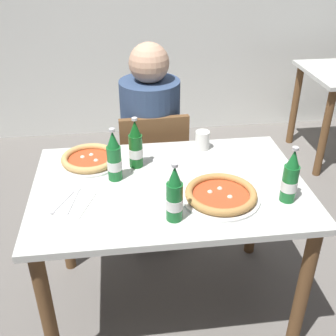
{
  "coord_description": "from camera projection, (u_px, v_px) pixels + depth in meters",
  "views": [
    {
      "loc": [
        -0.2,
        -1.53,
        1.74
      ],
      "look_at": [
        0.0,
        0.05,
        0.8
      ],
      "focal_mm": 44.33,
      "sensor_mm": 36.0,
      "label": 1
    }
  ],
  "objects": [
    {
      "name": "ground_plane",
      "position": [
        169.0,
        302.0,
        2.21
      ],
      "size": [
        8.0,
        8.0,
        0.0
      ],
      "primitive_type": "plane",
      "color": "slate"
    },
    {
      "name": "dining_table_main",
      "position": [
        169.0,
        204.0,
        1.89
      ],
      "size": [
        1.2,
        0.8,
        0.75
      ],
      "color": "silver",
      "rests_on": "ground_plane"
    },
    {
      "name": "chair_behind_table",
      "position": [
        153.0,
        167.0,
        2.49
      ],
      "size": [
        0.42,
        0.42,
        0.85
      ],
      "rotation": [
        0.0,
        0.0,
        3.19
      ],
      "color": "brown",
      "rests_on": "ground_plane"
    },
    {
      "name": "diner_seated",
      "position": [
        151.0,
        148.0,
        2.48
      ],
      "size": [
        0.34,
        0.34,
        1.21
      ],
      "color": "#2D3342",
      "rests_on": "ground_plane"
    },
    {
      "name": "pizza_margherita_near",
      "position": [
        221.0,
        195.0,
        1.72
      ],
      "size": [
        0.33,
        0.33,
        0.04
      ],
      "color": "white",
      "rests_on": "dining_table_main"
    },
    {
      "name": "pizza_marinara_far",
      "position": [
        90.0,
        159.0,
        1.98
      ],
      "size": [
        0.29,
        0.29,
        0.04
      ],
      "color": "white",
      "rests_on": "dining_table_main"
    },
    {
      "name": "beer_bottle_left",
      "position": [
        136.0,
        146.0,
        1.91
      ],
      "size": [
        0.07,
        0.07,
        0.25
      ],
      "color": "#14591E",
      "rests_on": "dining_table_main"
    },
    {
      "name": "beer_bottle_center",
      "position": [
        114.0,
        158.0,
        1.82
      ],
      "size": [
        0.07,
        0.07,
        0.25
      ],
      "color": "#196B2D",
      "rests_on": "dining_table_main"
    },
    {
      "name": "beer_bottle_right",
      "position": [
        174.0,
        196.0,
        1.56
      ],
      "size": [
        0.07,
        0.07,
        0.25
      ],
      "color": "#196B2D",
      "rests_on": "dining_table_main"
    },
    {
      "name": "beer_bottle_extra",
      "position": [
        290.0,
        179.0,
        1.67
      ],
      "size": [
        0.07,
        0.07,
        0.25
      ],
      "color": "#196B2D",
      "rests_on": "dining_table_main"
    },
    {
      "name": "napkin_with_cutlery",
      "position": [
        68.0,
        202.0,
        1.7
      ],
      "size": [
        0.23,
        0.23,
        0.01
      ],
      "color": "white",
      "rests_on": "dining_table_main"
    },
    {
      "name": "paper_cup",
      "position": [
        202.0,
        140.0,
        2.09
      ],
      "size": [
        0.07,
        0.07,
        0.09
      ],
      "primitive_type": "cylinder",
      "color": "white",
      "rests_on": "dining_table_main"
    }
  ]
}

